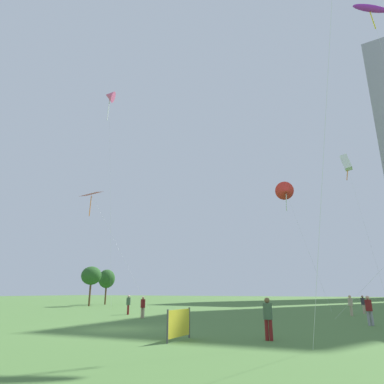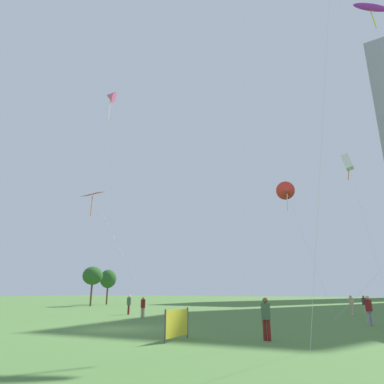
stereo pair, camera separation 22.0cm
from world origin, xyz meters
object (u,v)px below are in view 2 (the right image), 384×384
(kite_flying_5, at_px, (92,195))
(park_tree_0, at_px, (108,279))
(person_standing_4, at_px, (129,303))
(kite_flying_1, at_px, (371,8))
(kite_flying_7, at_px, (347,162))
(event_banner, at_px, (177,323))
(person_standing_2, at_px, (266,315))
(person_standing_3, at_px, (369,308))
(person_standing_0, at_px, (351,304))
(person_standing_1, at_px, (143,306))
(park_tree_1, at_px, (93,276))
(kite_flying_0, at_px, (110,97))
(person_standing_5, at_px, (364,303))
(kite_flying_3, at_px, (286,191))

(kite_flying_5, height_order, park_tree_0, kite_flying_5)
(person_standing_4, relative_size, kite_flying_1, 0.06)
(kite_flying_7, xyz_separation_m, event_banner, (-7.65, -33.78, -18.57))
(person_standing_2, distance_m, kite_flying_1, 34.78)
(person_standing_2, xyz_separation_m, person_standing_3, (4.22, 9.80, 0.00))
(person_standing_3, distance_m, kite_flying_7, 28.70)
(person_standing_2, bearing_deg, person_standing_0, -102.42)
(person_standing_1, bearing_deg, park_tree_1, 136.92)
(person_standing_4, bearing_deg, kite_flying_0, -165.09)
(person_standing_2, bearing_deg, person_standing_1, -37.31)
(kite_flying_7, distance_m, park_tree_0, 42.63)
(event_banner, bearing_deg, park_tree_1, 139.04)
(kite_flying_0, distance_m, park_tree_0, 30.80)
(person_standing_0, relative_size, kite_flying_1, 0.06)
(person_standing_1, xyz_separation_m, person_standing_5, (16.53, 15.10, 0.01))
(person_standing_3, xyz_separation_m, kite_flying_5, (-34.82, 9.68, 14.89))
(person_standing_3, xyz_separation_m, person_standing_4, (-20.91, 1.65, -0.03))
(kite_flying_7, bearing_deg, park_tree_1, -168.37)
(kite_flying_0, height_order, kite_flying_7, kite_flying_0)
(kite_flying_0, bearing_deg, kite_flying_1, 2.93)
(person_standing_4, distance_m, kite_flying_7, 34.35)
(kite_flying_7, bearing_deg, person_standing_0, -95.32)
(person_standing_1, height_order, person_standing_3, person_standing_3)
(park_tree_0, relative_size, event_banner, 2.66)
(person_standing_2, distance_m, park_tree_1, 41.65)
(kite_flying_0, bearing_deg, person_standing_4, -25.04)
(person_standing_2, xyz_separation_m, park_tree_1, (-33.71, 24.23, 3.39))
(person_standing_1, relative_size, kite_flying_1, 0.06)
(person_standing_0, height_order, event_banner, person_standing_0)
(person_standing_5, distance_m, event_banner, 26.29)
(person_standing_2, xyz_separation_m, kite_flying_3, (-3.79, 27.36, 13.93))
(kite_flying_5, distance_m, event_banner, 37.51)
(person_standing_5, distance_m, kite_flying_1, 30.40)
(kite_flying_7, xyz_separation_m, park_tree_0, (-39.84, -1.59, -15.08))
(kite_flying_0, distance_m, kite_flying_3, 27.67)
(kite_flying_1, distance_m, park_tree_1, 49.93)
(kite_flying_3, bearing_deg, kite_flying_5, -163.63)
(kite_flying_0, relative_size, event_banner, 13.49)
(kite_flying_7, relative_size, park_tree_0, 3.55)
(person_standing_1, distance_m, park_tree_0, 32.12)
(person_standing_2, xyz_separation_m, park_tree_0, (-35.92, 30.39, 3.14))
(kite_flying_1, bearing_deg, person_standing_3, -120.37)
(person_standing_4, xyz_separation_m, park_tree_1, (-17.02, 12.78, 3.42))
(person_standing_1, height_order, kite_flying_5, kite_flying_5)
(kite_flying_5, xyz_separation_m, park_tree_0, (-5.32, 10.91, -11.75))
(park_tree_1, height_order, event_banner, park_tree_1)
(kite_flying_0, distance_m, kite_flying_7, 34.40)
(person_standing_2, relative_size, kite_flying_0, 0.06)
(person_standing_4, relative_size, event_banner, 0.83)
(park_tree_1, bearing_deg, park_tree_0, 109.69)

